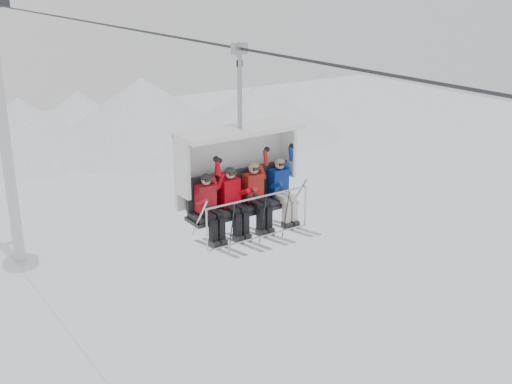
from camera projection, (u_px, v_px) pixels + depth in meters
lift_tower_right at (7, 160)px, 31.99m from camera, size 2.00×1.80×13.48m
haul_cable at (256, 51)px, 12.37m from camera, size 0.06×50.00×0.06m
chairlift_carrier at (237, 168)px, 13.77m from camera, size 2.73×1.17×3.98m
skier_far_left at (209, 205)px, 13.22m from camera, size 0.39×1.69×1.57m
skier_center_left at (233, 199)px, 13.53m from camera, size 0.41×1.69×1.62m
skier_center_right at (256, 194)px, 13.85m from camera, size 0.41×1.69×1.63m
skier_far_right at (282, 188)px, 14.22m from camera, size 0.40×1.69×1.60m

